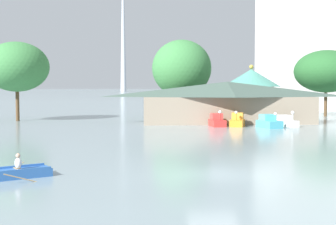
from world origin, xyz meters
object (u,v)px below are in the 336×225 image
at_px(rowboat_with_rower, 13,173).
at_px(distant_broadcast_tower, 123,8).
at_px(pedal_boat_cyan, 269,122).
at_px(shoreline_tree_tall_left, 17,67).
at_px(pedal_boat_red, 217,121).
at_px(pedal_boat_white, 286,122).
at_px(pedal_boat_orange, 237,121).
at_px(shoreline_tree_right, 326,71).
at_px(shoreline_tree_mid, 182,68).
at_px(green_roof_pavilion, 251,89).
at_px(boathouse, 227,101).

bearing_deg(rowboat_with_rower, distant_broadcast_tower, -116.89).
height_order(pedal_boat_cyan, shoreline_tree_tall_left, shoreline_tree_tall_left).
bearing_deg(pedal_boat_red, pedal_boat_cyan, 61.85).
xyz_separation_m(pedal_boat_white, distant_broadcast_tower, (-32.02, 367.76, 74.35)).
bearing_deg(pedal_boat_white, pedal_boat_orange, -114.92).
height_order(shoreline_tree_tall_left, shoreline_tree_right, shoreline_tree_tall_left).
distance_m(pedal_boat_red, distant_broadcast_tower, 375.15).
xyz_separation_m(pedal_boat_orange, pedal_boat_white, (5.13, -0.77, -0.07)).
bearing_deg(pedal_boat_white, shoreline_tree_mid, -159.87).
height_order(pedal_boat_cyan, green_roof_pavilion, green_roof_pavilion).
height_order(rowboat_with_rower, shoreline_tree_mid, shoreline_tree_mid).
relative_size(pedal_boat_cyan, distant_broadcast_tower, 0.02).
xyz_separation_m(pedal_boat_orange, boathouse, (-0.23, 4.73, 1.99)).
distance_m(rowboat_with_rower, green_roof_pavilion, 54.62).
bearing_deg(pedal_boat_cyan, pedal_boat_orange, -141.51).
height_order(pedal_boat_red, pedal_boat_white, pedal_boat_red).
distance_m(pedal_boat_red, green_roof_pavilion, 24.03).
bearing_deg(shoreline_tree_mid, distant_broadcast_tower, 93.55).
height_order(pedal_boat_cyan, shoreline_tree_mid, shoreline_tree_mid).
height_order(pedal_boat_orange, shoreline_tree_right, shoreline_tree_right).
relative_size(pedal_boat_orange, boathouse, 0.13).
height_order(pedal_boat_orange, shoreline_tree_tall_left, shoreline_tree_tall_left).
distance_m(green_roof_pavilion, shoreline_tree_tall_left, 35.27).
distance_m(pedal_boat_white, green_roof_pavilion, 23.20).
bearing_deg(shoreline_tree_mid, pedal_boat_orange, -68.95).
bearing_deg(pedal_boat_cyan, boathouse, -172.30).
distance_m(pedal_boat_orange, pedal_boat_cyan, 3.53).
bearing_deg(shoreline_tree_mid, pedal_boat_white, -53.52).
xyz_separation_m(pedal_boat_orange, shoreline_tree_right, (16.34, 15.99, 5.94)).
xyz_separation_m(green_roof_pavilion, shoreline_tree_right, (9.50, -6.12, 2.54)).
bearing_deg(pedal_boat_red, shoreline_tree_right, 124.48).
bearing_deg(shoreline_tree_tall_left, green_roof_pavilion, 21.11).
distance_m(rowboat_with_rower, pedal_boat_red, 30.76).
relative_size(pedal_boat_cyan, shoreline_tree_tall_left, 0.31).
bearing_deg(distant_broadcast_tower, green_roof_pavilion, -84.41).
xyz_separation_m(boathouse, green_roof_pavilion, (7.07, 17.38, 1.40)).
xyz_separation_m(pedal_boat_red, distant_broadcast_tower, (-24.69, 366.88, 74.30)).
bearing_deg(shoreline_tree_right, shoreline_tree_tall_left, -171.21).
bearing_deg(boathouse, pedal_boat_white, -45.75).
xyz_separation_m(rowboat_with_rower, pedal_boat_red, (14.22, 27.28, 0.34)).
distance_m(shoreline_tree_tall_left, shoreline_tree_mid, 21.29).
distance_m(rowboat_with_rower, boathouse, 35.85).
bearing_deg(pedal_boat_white, distant_broadcast_tower, 168.62).
bearing_deg(rowboat_with_rower, shoreline_tree_mid, -134.41).
xyz_separation_m(shoreline_tree_right, distant_broadcast_tower, (-43.23, 351.00, 68.35)).
xyz_separation_m(pedal_boat_cyan, pedal_boat_white, (2.20, 1.20, -0.05)).
relative_size(pedal_boat_orange, shoreline_tree_right, 0.30).
bearing_deg(green_roof_pavilion, pedal_boat_white, -94.27).
bearing_deg(shoreline_tree_mid, shoreline_tree_tall_left, -170.78).
distance_m(pedal_boat_cyan, shoreline_tree_tall_left, 31.68).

